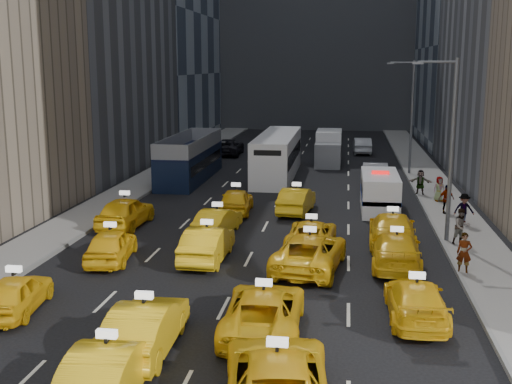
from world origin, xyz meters
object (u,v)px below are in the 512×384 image
nypd_van (380,193)px  box_truck (329,148)px  city_bus (278,156)px  pedestrian_0 (464,253)px  taxi_2 (277,380)px  double_decker (190,158)px  taxi_1 (109,369)px

nypd_van → box_truck: bearing=100.0°
city_bus → pedestrian_0: 25.01m
city_bus → taxi_2: bearing=-78.4°
double_decker → box_truck: (10.21, 9.20, -0.23)m
nypd_van → box_truck: 18.24m
box_truck → city_bus: bearing=-117.6°
pedestrian_0 → city_bus: bearing=125.3°
box_truck → nypd_van: bearing=-77.8°
taxi_1 → nypd_van: nypd_van is taller
box_truck → taxi_2: bearing=-89.2°
nypd_van → box_truck: (-3.60, 17.87, 0.33)m
pedestrian_0 → taxi_1: bearing=-122.5°
taxi_1 → taxi_2: 4.49m
nypd_van → double_decker: size_ratio=0.49×
double_decker → city_bus: 6.82m
nypd_van → city_bus: (-7.37, 10.92, 0.57)m
taxi_1 → taxi_2: taxi_2 is taller
double_decker → pedestrian_0: (16.73, -20.54, -0.66)m
double_decker → box_truck: 13.75m
box_truck → double_decker: bearing=-137.2°
taxi_1 → box_truck: bearing=-99.1°
nypd_van → pedestrian_0: bearing=-77.6°
taxi_1 → pedestrian_0: (11.06, 11.63, 0.21)m
taxi_1 → nypd_van: bearing=-112.0°
city_bus → pedestrian_0: size_ratio=7.77×
double_decker → city_bus: bearing=14.8°
city_bus → pedestrian_0: city_bus is taller
taxi_2 → double_decker: double_decker is taller
nypd_van → pedestrian_0: size_ratio=3.35×
double_decker → pedestrian_0: double_decker is taller
taxi_2 → nypd_van: bearing=-106.3°
taxi_1 → box_truck: size_ratio=0.74×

